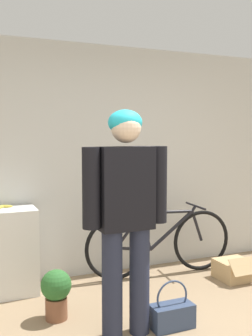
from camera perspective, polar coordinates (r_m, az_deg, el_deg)
The scene contains 6 objects.
wall_back at distance 4.48m, azimuth -4.35°, elevation 1.03°, with size 8.00×0.07×2.60m.
person at distance 3.07m, azimuth -0.01°, elevation -5.61°, with size 0.70×0.26×1.79m.
bicycle at distance 4.56m, azimuth 5.00°, elevation -10.65°, with size 1.75×0.46×0.78m.
handbag at distance 3.49m, azimuth 6.69°, elevation -20.34°, with size 0.36×0.18×0.40m.
cardboard_box at distance 4.66m, azimuth 15.44°, elevation -14.01°, with size 0.37×0.42×0.27m.
potted_plant at distance 3.61m, azimuth -10.10°, elevation -17.20°, with size 0.27×0.27×0.44m.
Camera 1 is at (-1.41, -1.94, 1.59)m, focal length 42.00 mm.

